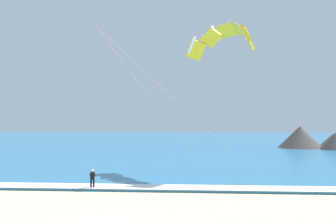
# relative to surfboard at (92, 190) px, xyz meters

# --- Properties ---
(sea) EXTENTS (200.00, 120.00, 0.20)m
(sea) POSITION_rel_surfboard_xyz_m (3.24, 59.64, 0.07)
(sea) COLOR teal
(sea) RESTS_ON ground
(surf_foam) EXTENTS (200.00, 2.15, 0.04)m
(surf_foam) POSITION_rel_surfboard_xyz_m (3.24, 0.64, 0.19)
(surf_foam) COLOR white
(surf_foam) RESTS_ON sea
(surfboard) EXTENTS (0.70, 1.46, 0.09)m
(surfboard) POSITION_rel_surfboard_xyz_m (0.00, 0.00, 0.00)
(surfboard) COLOR #239EC6
(surfboard) RESTS_ON ground
(kitesurfer) EXTENTS (0.58, 0.58, 1.69)m
(kitesurfer) POSITION_rel_surfboard_xyz_m (-0.00, 0.02, 0.91)
(kitesurfer) COLOR black
(kitesurfer) RESTS_ON ground
(kite_primary) EXTENTS (13.58, 11.73, 14.17)m
(kite_primary) POSITION_rel_surfboard_xyz_m (10.92, 8.81, 13.92)
(kite_primary) COLOR yellow
(headland_right) EXTENTS (12.99, 10.75, 4.26)m
(headland_right) POSITION_rel_surfboard_xyz_m (30.24, 40.53, 1.85)
(headland_right) COLOR #47423D
(headland_right) RESTS_ON ground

